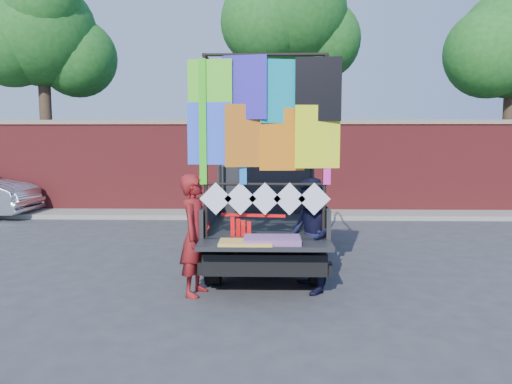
{
  "coord_description": "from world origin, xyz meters",
  "views": [
    {
      "loc": [
        0.27,
        -7.03,
        2.2
      ],
      "look_at": [
        0.11,
        -0.0,
        1.39
      ],
      "focal_mm": 35.0,
      "sensor_mm": 36.0,
      "label": 1
    }
  ],
  "objects": [
    {
      "name": "ground",
      "position": [
        0.0,
        0.0,
        0.0
      ],
      "size": [
        90.0,
        90.0,
        0.0
      ],
      "primitive_type": "plane",
      "color": "#38383A",
      "rests_on": "ground"
    },
    {
      "name": "brick_wall",
      "position": [
        0.0,
        7.0,
        1.33
      ],
      "size": [
        30.0,
        0.45,
        2.61
      ],
      "color": "maroon",
      "rests_on": "ground"
    },
    {
      "name": "curb",
      "position": [
        0.0,
        6.3,
        0.06
      ],
      "size": [
        30.0,
        1.2,
        0.12
      ],
      "primitive_type": "cube",
      "color": "gray",
      "rests_on": "ground"
    },
    {
      "name": "tree_left",
      "position": [
        -6.48,
        8.12,
        5.12
      ],
      "size": [
        4.2,
        3.3,
        7.05
      ],
      "color": "#38281C",
      "rests_on": "ground"
    },
    {
      "name": "tree_mid",
      "position": [
        1.02,
        8.12,
        5.7
      ],
      "size": [
        4.2,
        3.3,
        7.73
      ],
      "color": "#38281C",
      "rests_on": "ground"
    },
    {
      "name": "pickup_truck",
      "position": [
        0.24,
        2.17,
        0.82
      ],
      "size": [
        2.06,
        5.18,
        3.26
      ],
      "color": "black",
      "rests_on": "ground"
    },
    {
      "name": "woman",
      "position": [
        -0.71,
        -0.34,
        0.84
      ],
      "size": [
        0.52,
        0.68,
        1.67
      ],
      "primitive_type": "imported",
      "rotation": [
        0.0,
        0.0,
        1.36
      ],
      "color": "maroon",
      "rests_on": "ground"
    },
    {
      "name": "man",
      "position": [
        0.87,
        -0.19,
        0.8
      ],
      "size": [
        0.75,
        0.88,
        1.61
      ],
      "primitive_type": "imported",
      "rotation": [
        0.0,
        0.0,
        -1.38
      ],
      "color": "black",
      "rests_on": "ground"
    },
    {
      "name": "streamer_bundle",
      "position": [
        -0.02,
        -0.28,
        0.92
      ],
      "size": [
        0.89,
        0.16,
        0.62
      ],
      "color": "#FC0E0D",
      "rests_on": "ground"
    }
  ]
}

